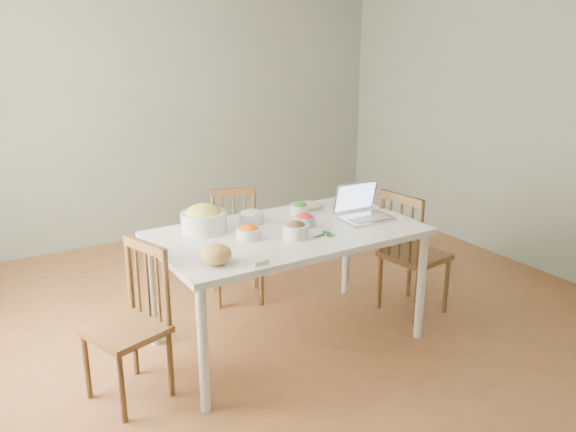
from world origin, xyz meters
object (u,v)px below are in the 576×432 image
chair_far (237,247)px  laptop (367,203)px  bread_boule (216,254)px  bowl_squash (204,218)px  dining_table (288,287)px  chair_right (415,252)px  chair_left (125,326)px

chair_far → laptop: size_ratio=2.55×
bread_boule → laptop: 1.28m
bread_boule → laptop: (1.27, 0.20, 0.06)m
bowl_squash → dining_table: bearing=-30.0°
chair_right → laptop: bearing=82.4°
dining_table → chair_far: chair_far is taller
dining_table → chair_far: size_ratio=1.99×
chair_far → laptop: 1.19m
chair_left → chair_right: 2.25m
chair_right → bowl_squash: bowl_squash is taller
dining_table → laptop: size_ratio=5.06×
bowl_squash → chair_right: bearing=-13.5°
dining_table → bread_boule: bearing=-156.1°
chair_left → laptop: size_ratio=2.70×
chair_right → laptop: laptop is taller
bowl_squash → laptop: size_ratio=0.87×
chair_left → chair_right: bearing=71.5°
laptop → bowl_squash: bearing=164.1°
laptop → chair_far: bearing=126.3°
chair_far → chair_right: bearing=-20.4°
bread_boule → dining_table: bearing=23.9°
bread_boule → chair_far: bearing=58.6°
bowl_squash → chair_far: bearing=46.6°
chair_right → laptop: size_ratio=2.79×
bowl_squash → laptop: laptop is taller
bowl_squash → bread_boule: bearing=-107.0°
bread_boule → bowl_squash: 0.60m
chair_far → chair_left: chair_left is taller
chair_far → chair_right: (1.08, -0.91, 0.04)m
chair_left → chair_far: bearing=109.1°
dining_table → chair_left: bearing=-175.9°
chair_far → chair_right: size_ratio=0.91×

